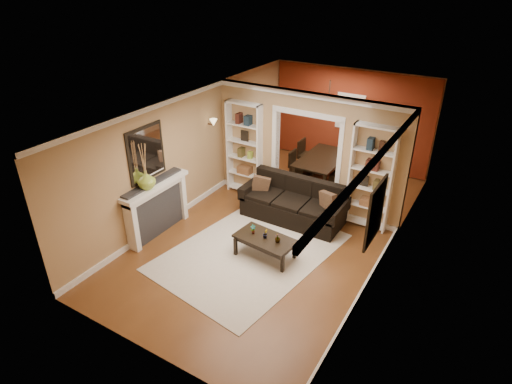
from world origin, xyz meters
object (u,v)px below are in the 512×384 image
Objects in this scene: bookshelf_right at (371,178)px; bookshelf_left at (245,149)px; coffee_table at (265,247)px; fireplace at (158,209)px; dining_table at (323,169)px; sofa at (293,201)px.

bookshelf_left is at bearing 180.00° from bookshelf_right.
fireplace is (-2.34, -0.41, 0.36)m from coffee_table.
bookshelf_right is 2.48m from dining_table.
dining_table is (1.41, 1.62, -0.83)m from bookshelf_left.
sofa reaches higher than coffee_table.
coffee_table is 0.64× the size of dining_table.
dining_table is at bearing 64.84° from fireplace.
coffee_table is 0.68× the size of fireplace.
bookshelf_left is at bearing 160.30° from sofa.
fireplace is (-2.16, -1.95, 0.13)m from sofa.
sofa is at bearing 42.08° from fireplace.
bookshelf_left is 2.30m from dining_table.
bookshelf_right is at bearing 21.40° from sofa.
bookshelf_left and bookshelf_right have the same top height.
coffee_table is 2.66m from bookshelf_right.
sofa is 1.01× the size of bookshelf_left.
fireplace reaches higher than sofa.
dining_table is (-1.69, 1.62, -0.83)m from bookshelf_right.
dining_table is at bearing 48.96° from bookshelf_left.
sofa is at bearing 102.64° from coffee_table.
coffee_table is 0.50× the size of bookshelf_right.
sofa is at bearing -158.60° from bookshelf_right.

